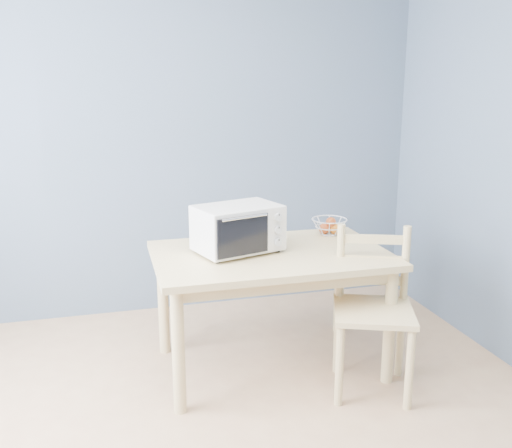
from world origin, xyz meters
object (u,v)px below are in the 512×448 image
object	(u,v)px
toaster_oven	(235,228)
fruit_basket	(329,226)
dining_chair	(373,312)
dining_table	(271,268)

from	to	relation	value
toaster_oven	fruit_basket	world-z (taller)	toaster_oven
dining_chair	fruit_basket	bearing A→B (deg)	111.72
fruit_basket	dining_chair	distance (m)	0.76
dining_table	dining_chair	bearing A→B (deg)	-37.54
toaster_oven	fruit_basket	bearing A→B (deg)	1.80
fruit_basket	dining_chair	world-z (taller)	dining_chair
toaster_oven	dining_chair	bearing A→B (deg)	-48.56
fruit_basket	dining_chair	xyz separation A→B (m)	(0.00, -0.67, -0.35)
dining_table	fruit_basket	distance (m)	0.60
dining_table	fruit_basket	size ratio (longest dim) A/B	4.49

